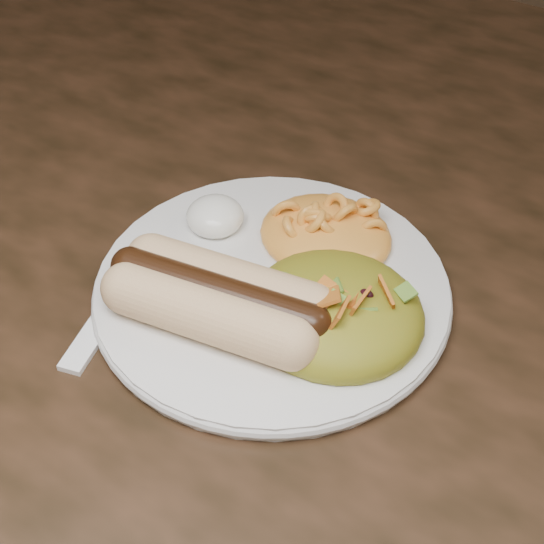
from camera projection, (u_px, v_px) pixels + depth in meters
The scene contains 7 objects.
table at pixel (420, 405), 0.59m from camera, with size 1.60×0.90×0.75m.
plate at pixel (272, 290), 0.53m from camera, with size 0.23×0.23×0.01m, color silver.
hotdog at pixel (218, 298), 0.50m from camera, with size 0.12×0.08×0.03m.
mac_and_cheese at pixel (327, 220), 0.55m from camera, with size 0.09×0.08×0.03m, color #F5B33E.
sour_cream at pixel (215, 212), 0.56m from camera, with size 0.04×0.04×0.02m, color white.
taco_salad at pixel (336, 300), 0.49m from camera, with size 0.11×0.10×0.05m.
fork at pixel (107, 313), 0.52m from camera, with size 0.02×0.15×0.00m, color white.
Camera 1 is at (0.11, -0.36, 1.13)m, focal length 55.00 mm.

